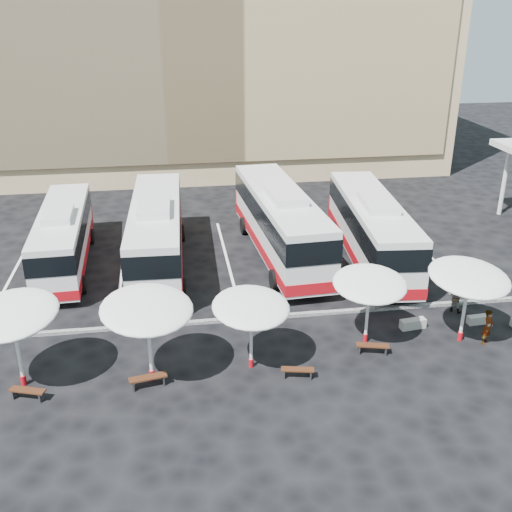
{
  "coord_description": "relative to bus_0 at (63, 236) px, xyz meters",
  "views": [
    {
      "loc": [
        -3.11,
        -24.25,
        14.03
      ],
      "look_at": [
        1.0,
        3.0,
        2.2
      ],
      "focal_mm": 42.0,
      "sensor_mm": 36.0,
      "label": 1
    }
  ],
  "objects": [
    {
      "name": "wood_bench_1",
      "position": [
        4.78,
        -12.53,
        -1.49
      ],
      "size": [
        1.53,
        0.66,
        0.46
      ],
      "rotation": [
        0.0,
        0.0,
        0.19
      ],
      "color": "black",
      "rests_on": "ground"
    },
    {
      "name": "sunshade_3",
      "position": [
        14.29,
        -10.53,
        1.0
      ],
      "size": [
        3.5,
        3.54,
        3.34
      ],
      "rotation": [
        0.0,
        0.0,
        -0.1
      ],
      "color": "silver",
      "rests_on": "ground"
    },
    {
      "name": "bus_3",
      "position": [
        17.36,
        -1.81,
        0.22
      ],
      "size": [
        3.82,
        12.89,
        4.03
      ],
      "rotation": [
        0.0,
        0.0,
        -0.09
      ],
      "color": "silver",
      "rests_on": "ground"
    },
    {
      "name": "wood_bench_0",
      "position": [
        0.26,
        -12.66,
        -1.51
      ],
      "size": [
        1.43,
        0.8,
        0.42
      ],
      "rotation": [
        0.0,
        0.0,
        -0.33
      ],
      "color": "black",
      "rests_on": "ground"
    },
    {
      "name": "wood_bench_2",
      "position": [
        10.71,
        -12.8,
        -1.52
      ],
      "size": [
        1.37,
        0.62,
        0.41
      ],
      "rotation": [
        0.0,
        0.0,
        -0.2
      ],
      "color": "black",
      "rests_on": "ground"
    },
    {
      "name": "conc_bench_1",
      "position": [
        20.06,
        -9.78,
        -1.64
      ],
      "size": [
        1.09,
        0.43,
        0.4
      ],
      "primitive_type": "cube",
      "rotation": [
        0.0,
        0.0,
        0.06
      ],
      "color": "gray",
      "rests_on": "ground"
    },
    {
      "name": "passenger_1",
      "position": [
        19.51,
        -8.46,
        -1.07
      ],
      "size": [
        0.94,
        0.93,
        1.53
      ],
      "primitive_type": "imported",
      "rotation": [
        0.0,
        0.0,
        2.37
      ],
      "color": "black",
      "rests_on": "ground"
    },
    {
      "name": "passenger_0",
      "position": [
        19.52,
        -11.47,
        -1.02
      ],
      "size": [
        0.7,
        0.68,
        1.63
      ],
      "primitive_type": "imported",
      "rotation": [
        0.0,
        0.0,
        0.7
      ],
      "color": "black",
      "rests_on": "ground"
    },
    {
      "name": "sunshade_2",
      "position": [
        8.98,
        -11.76,
        0.94
      ],
      "size": [
        3.82,
        3.85,
        3.27
      ],
      "rotation": [
        0.0,
        0.0,
        0.26
      ],
      "color": "silver",
      "rests_on": "ground"
    },
    {
      "name": "bus_2",
      "position": [
        12.33,
        -0.26,
        0.35
      ],
      "size": [
        3.74,
        13.61,
        4.27
      ],
      "rotation": [
        0.0,
        0.0,
        0.06
      ],
      "color": "silver",
      "rests_on": "ground"
    },
    {
      "name": "sandstone_building",
      "position": [
        9.15,
        23.55,
        10.79
      ],
      "size": [
        42.0,
        18.25,
        29.6
      ],
      "color": "tan",
      "rests_on": "ground"
    },
    {
      "name": "ground",
      "position": [
        9.15,
        -8.32,
        -1.84
      ],
      "size": [
        120.0,
        120.0,
        0.0
      ],
      "primitive_type": "plane",
      "color": "black",
      "rests_on": "ground"
    },
    {
      "name": "bus_1",
      "position": [
        5.2,
        -0.77,
        0.25
      ],
      "size": [
        3.29,
        12.95,
        4.09
      ],
      "rotation": [
        0.0,
        0.0,
        -0.03
      ],
      "color": "silver",
      "rests_on": "ground"
    },
    {
      "name": "bus_0",
      "position": [
        0.0,
        0.0,
        0.0
      ],
      "size": [
        2.98,
        11.41,
        3.6
      ],
      "rotation": [
        0.0,
        0.0,
        0.04
      ],
      "color": "silver",
      "rests_on": "ground"
    },
    {
      "name": "conc_bench_0",
      "position": [
        16.83,
        -9.74,
        -1.61
      ],
      "size": [
        1.24,
        0.55,
        0.45
      ],
      "primitive_type": "cube",
      "rotation": [
        0.0,
        0.0,
        0.13
      ],
      "color": "gray",
      "rests_on": "ground"
    },
    {
      "name": "bay_lines",
      "position": [
        9.15,
        -0.32,
        -1.83
      ],
      "size": [
        24.15,
        12.0,
        0.01
      ],
      "color": "white",
      "rests_on": "ground"
    },
    {
      "name": "sunshade_4",
      "position": [
        18.51,
        -11.07,
        1.26
      ],
      "size": [
        4.27,
        4.31,
        3.65
      ],
      "rotation": [
        0.0,
        0.0,
        0.26
      ],
      "color": "silver",
      "rests_on": "ground"
    },
    {
      "name": "sunshade_0",
      "position": [
        -0.1,
        -11.66,
        1.3
      ],
      "size": [
        4.56,
        4.59,
        3.69
      ],
      "rotation": [
        0.0,
        0.0,
        -0.36
      ],
      "color": "silver",
      "rests_on": "ground"
    },
    {
      "name": "wood_bench_3",
      "position": [
        14.27,
        -11.53,
        -1.51
      ],
      "size": [
        1.45,
        0.7,
        0.43
      ],
      "rotation": [
        0.0,
        0.0,
        -0.24
      ],
      "color": "black",
      "rests_on": "ground"
    },
    {
      "name": "curb_divider",
      "position": [
        9.15,
        -7.82,
        -1.76
      ],
      "size": [
        34.0,
        0.25,
        0.15
      ],
      "primitive_type": "cube",
      "color": "black",
      "rests_on": "ground"
    },
    {
      "name": "sunshade_1",
      "position": [
        4.92,
        -12.05,
        1.33
      ],
      "size": [
        4.64,
        4.67,
        3.73
      ],
      "rotation": [
        0.0,
        0.0,
        0.38
      ],
      "color": "silver",
      "rests_on": "ground"
    }
  ]
}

